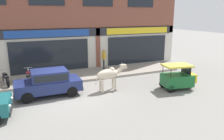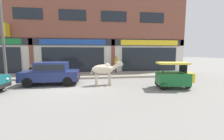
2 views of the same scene
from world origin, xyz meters
name	(u,v)px [view 1 (image 1 of 2)]	position (x,y,z in m)	size (l,w,h in m)	color
ground_plane	(69,96)	(0.00, 0.00, 0.00)	(90.00, 90.00, 0.00)	gray
sidewalk	(56,78)	(0.00, 3.82, 0.08)	(19.00, 3.24, 0.15)	gray
shop_building	(47,15)	(0.00, 5.70, 4.39)	(23.00, 1.40, 9.23)	brown
cow	(109,74)	(2.44, -0.01, 1.01)	(2.15, 0.68, 1.61)	beige
car_1	(49,82)	(-0.95, 0.61, 0.81)	(3.64, 1.67, 1.46)	black
auto_rickshaw	(178,78)	(6.34, -1.49, 0.66)	(2.10, 1.46, 1.52)	black
motorcycle_0	(6,79)	(-3.16, 3.27, 0.54)	(0.59, 1.80, 0.88)	black
motorcycle_1	(28,77)	(-1.85, 3.08, 0.54)	(0.52, 1.81, 0.88)	black
pedestrian	(104,57)	(3.98, 4.55, 1.14)	(0.32, 0.49, 1.60)	#2D2D33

